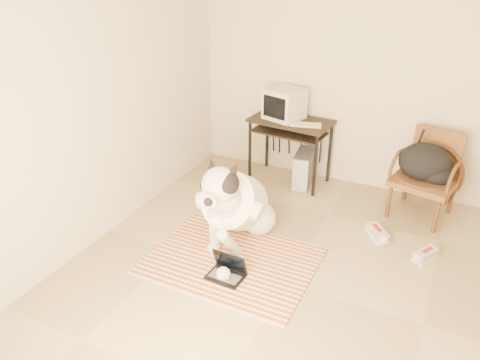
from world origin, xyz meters
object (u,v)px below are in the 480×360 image
Objects in this scene: dog at (235,205)px; pc_tower at (303,169)px; crt_monitor at (284,104)px; backpack at (427,164)px; rattan_chair at (427,175)px; laptop at (227,270)px; computer_desk at (290,129)px.

pc_tower is (0.21, 1.48, -0.20)m from dog.
backpack is at bearing -6.56° from crt_monitor.
dog is at bearing -139.24° from rattan_chair.
backpack is at bearing 53.62° from laptop.
backpack is (-0.01, -0.06, 0.15)m from rattan_chair.
crt_monitor is (-0.11, 1.55, 0.58)m from dog.
rattan_chair is (1.63, 1.40, 0.06)m from dog.
computer_desk is at bearing 171.73° from pc_tower.
dog is at bearing -140.15° from backpack.
crt_monitor reaches higher than dog.
dog is at bearing -98.02° from pc_tower.
dog is 2.47× the size of backpack.
pc_tower is 0.52× the size of rattan_chair.
crt_monitor is 0.86× the size of backpack.
rattan_chair is (1.63, -0.11, -0.22)m from computer_desk.
backpack is (1.61, 1.35, 0.21)m from dog.
computer_desk is at bearing 90.10° from dog.
laptop is (0.20, -0.57, -0.34)m from dog.
laptop is 0.33× the size of computer_desk.
dog is 2.96× the size of pc_tower.
dog reaches higher than pc_tower.
dog is 0.70m from laptop.
laptop is 0.67× the size of crt_monitor.
computer_desk is 0.52m from pc_tower.
rattan_chair is at bearing 76.00° from backpack.
crt_monitor reaches higher than rattan_chair.
rattan_chair is at bearing 40.76° from dog.
computer_desk is 1.65m from rattan_chair.
pc_tower is at bearing 174.49° from backpack.
rattan_chair reaches higher than pc_tower.
crt_monitor reaches higher than pc_tower.
crt_monitor is at bearing 163.06° from computer_desk.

